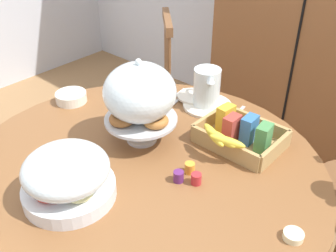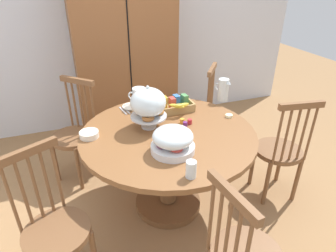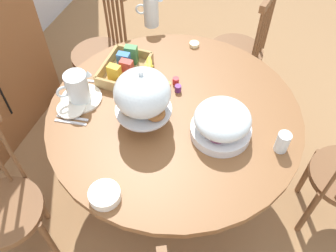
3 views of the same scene
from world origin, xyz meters
name	(u,v)px [view 3 (image 3 of 3)]	position (x,y,z in m)	size (l,w,h in m)	color
ground_plane	(179,184)	(0.00, 0.00, 0.00)	(10.00, 10.00, 0.00)	#997047
dining_table	(174,134)	(-0.02, 0.04, 0.55)	(1.34, 1.34, 0.74)	brown
windsor_chair_by_cabinet	(239,53)	(0.93, -0.14, 0.45)	(0.41, 0.40, 0.97)	brown
windsor_chair_facing_door	(102,54)	(0.59, 0.80, 0.45)	(0.46, 0.47, 0.97)	brown
windsor_chair_far_side	(3,208)	(-0.69, 0.74, 0.45)	(0.47, 0.47, 0.97)	brown
pastry_stand_with_dome	(143,95)	(-0.13, 0.16, 0.94)	(0.28, 0.28, 0.34)	silver
fruit_platter_covered	(222,123)	(-0.08, -0.22, 0.83)	(0.30, 0.30, 0.18)	silver
orange_juice_pitcher	(78,89)	(-0.10, 0.54, 0.82)	(0.16, 0.15, 0.18)	silver
milk_pitcher	(151,12)	(0.66, 0.43, 0.83)	(0.10, 0.18, 0.21)	silver
cereal_basket	(127,68)	(0.17, 0.39, 0.79)	(0.32, 0.30, 0.12)	tan
china_plate_large	(82,98)	(-0.09, 0.54, 0.75)	(0.22, 0.22, 0.01)	white
china_plate_small	(71,108)	(-0.18, 0.55, 0.76)	(0.15, 0.15, 0.01)	white
cereal_bowl	(105,195)	(-0.59, 0.16, 0.76)	(0.14, 0.14, 0.04)	white
drinking_glass	(283,142)	(-0.07, -0.52, 0.80)	(0.06, 0.06, 0.11)	silver
butter_dish	(194,44)	(0.55, 0.10, 0.75)	(0.06, 0.06, 0.02)	beige
jam_jar_strawberry	(176,81)	(0.19, 0.10, 0.76)	(0.04, 0.04, 0.04)	#B7282D
jam_jar_apricot	(168,86)	(0.14, 0.13, 0.76)	(0.04, 0.04, 0.04)	orange
jam_jar_grape	(178,88)	(0.14, 0.07, 0.76)	(0.04, 0.04, 0.04)	#5B2366
table_knife	(73,118)	(-0.23, 0.52, 0.74)	(0.17, 0.01, 0.01)	silver
dinner_fork	(71,122)	(-0.26, 0.52, 0.74)	(0.17, 0.01, 0.01)	silver
soup_spoon	(90,81)	(0.05, 0.56, 0.74)	(0.17, 0.01, 0.01)	silver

